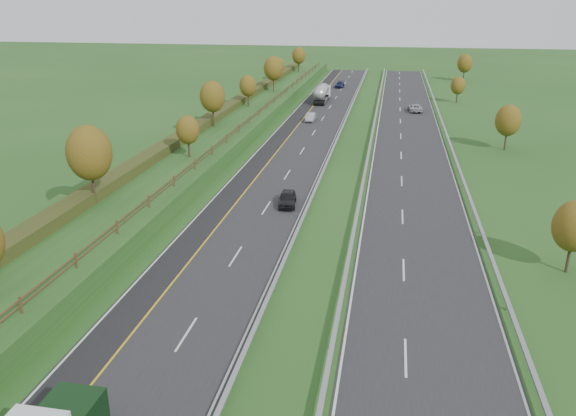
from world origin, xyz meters
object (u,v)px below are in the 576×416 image
road_tanker (322,93)px  car_dark_near (287,199)px  car_silver_mid (311,117)px  car_oncoming (415,108)px  car_small_far (340,85)px

road_tanker → car_dark_near: (4.48, -64.90, -1.08)m
car_silver_mid → car_oncoming: (18.66, 12.68, 0.01)m
road_tanker → car_oncoming: bearing=-22.9°
car_dark_near → car_small_far: 86.19m
car_dark_near → car_oncoming: (14.75, 56.78, -0.01)m
car_small_far → car_dark_near: bearing=-84.6°
car_dark_near → car_oncoming: 58.66m
car_small_far → car_oncoming: car_oncoming is taller
road_tanker → car_silver_mid: bearing=-88.4°
car_silver_mid → car_oncoming: 22.56m
car_small_far → car_oncoming: 34.16m
road_tanker → car_silver_mid: road_tanker is taller
road_tanker → car_small_far: size_ratio=2.38×
car_oncoming → road_tanker: bearing=-28.5°
road_tanker → car_oncoming: (19.23, -8.12, -1.09)m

